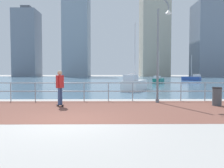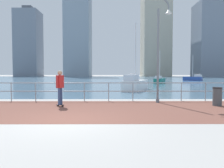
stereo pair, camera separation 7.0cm
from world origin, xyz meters
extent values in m
plane|color=#ADAAA5|center=(0.00, 40.00, 0.00)|extent=(220.00, 220.00, 0.00)
cube|color=brown|center=(0.00, 2.43, 0.00)|extent=(28.00, 5.93, 0.01)
cube|color=slate|center=(0.00, 50.39, 0.00)|extent=(180.00, 88.00, 0.00)
cylinder|color=#8C99A3|center=(-4.20, 5.39, 0.53)|extent=(0.05, 0.05, 1.06)
cylinder|color=#8C99A3|center=(-2.80, 5.39, 0.53)|extent=(0.05, 0.05, 1.06)
cylinder|color=#8C99A3|center=(-1.40, 5.39, 0.53)|extent=(0.05, 0.05, 1.06)
cylinder|color=#8C99A3|center=(0.00, 5.39, 0.53)|extent=(0.05, 0.05, 1.06)
cylinder|color=#8C99A3|center=(1.40, 5.39, 0.53)|extent=(0.05, 0.05, 1.06)
cylinder|color=#8C99A3|center=(2.80, 5.39, 0.53)|extent=(0.05, 0.05, 1.06)
cylinder|color=#8C99A3|center=(4.20, 5.39, 0.53)|extent=(0.05, 0.05, 1.06)
cylinder|color=#8C99A3|center=(5.60, 5.39, 0.53)|extent=(0.05, 0.05, 1.06)
cylinder|color=#8C99A3|center=(7.00, 5.39, 0.53)|extent=(0.05, 0.05, 1.06)
cylinder|color=#8C99A3|center=(0.00, 5.39, 1.06)|extent=(25.20, 0.06, 0.06)
cylinder|color=#8C99A3|center=(0.00, 5.39, 0.58)|extent=(25.20, 0.06, 0.06)
cylinder|color=slate|center=(4.11, 4.79, 0.10)|extent=(0.19, 0.19, 0.20)
cylinder|color=slate|center=(4.11, 4.79, 2.55)|extent=(0.12, 0.12, 5.11)
cylinder|color=slate|center=(4.44, 4.66, 5.52)|extent=(0.20, 0.15, 0.18)
cylinder|color=slate|center=(4.53, 4.62, 5.40)|extent=(0.18, 0.14, 0.19)
cylinder|color=slate|center=(4.59, 4.59, 5.25)|extent=(0.15, 0.13, 0.19)
cylinder|color=slate|center=(4.61, 4.59, 5.10)|extent=(0.11, 0.11, 0.17)
cone|color=silver|center=(4.61, 4.59, 4.90)|extent=(0.36, 0.36, 0.22)
cylinder|color=black|center=(-1.07, 3.36, 0.03)|extent=(0.07, 0.05, 0.06)
cylinder|color=black|center=(-1.05, 3.43, 0.03)|extent=(0.07, 0.05, 0.06)
cylinder|color=black|center=(-0.83, 3.27, 0.03)|extent=(0.07, 0.05, 0.06)
cylinder|color=black|center=(-0.81, 3.34, 0.03)|extent=(0.07, 0.05, 0.06)
cube|color=black|center=(-0.94, 3.35, 0.08)|extent=(0.41, 0.24, 0.02)
cylinder|color=#384C7A|center=(-0.97, 3.27, 0.50)|extent=(0.17, 0.17, 0.82)
cylinder|color=#384C7A|center=(-0.91, 3.42, 0.50)|extent=(0.17, 0.17, 0.82)
cube|color=red|center=(-0.94, 3.35, 1.22)|extent=(0.34, 0.40, 0.61)
cylinder|color=red|center=(-1.02, 3.13, 1.23)|extent=(0.12, 0.12, 0.58)
cylinder|color=red|center=(-0.86, 3.56, 1.23)|extent=(0.12, 0.12, 0.58)
sphere|color=tan|center=(-0.94, 3.35, 1.63)|extent=(0.23, 0.23, 0.23)
cylinder|color=#474C51|center=(6.82, 3.53, 0.42)|extent=(0.44, 0.44, 0.85)
cylinder|color=#262628|center=(6.82, 3.53, 0.89)|extent=(0.46, 0.46, 0.08)
cube|color=white|center=(3.81, 13.30, 0.47)|extent=(2.88, 4.58, 0.94)
cube|color=silver|center=(3.32, 12.08, 1.20)|extent=(1.47, 1.82, 0.52)
cylinder|color=silver|center=(3.81, 13.30, 3.55)|extent=(0.10, 0.10, 5.22)
cylinder|color=silver|center=(3.45, 12.41, 1.57)|extent=(0.81, 1.86, 0.08)
cube|color=#284799|center=(18.43, 39.48, 0.40)|extent=(3.60, 3.33, 0.80)
cube|color=silver|center=(19.28, 38.75, 1.03)|extent=(1.55, 1.50, 0.45)
cylinder|color=silver|center=(18.43, 39.48, 3.04)|extent=(0.09, 0.09, 4.47)
cylinder|color=silver|center=(19.06, 38.94, 1.34)|extent=(1.33, 1.16, 0.07)
cube|color=#197266|center=(9.00, 27.18, 0.38)|extent=(2.44, 3.69, 0.76)
cube|color=silver|center=(8.57, 26.21, 0.97)|extent=(1.22, 1.48, 0.42)
cylinder|color=silver|center=(9.00, 27.18, 2.87)|extent=(0.08, 0.08, 4.23)
cylinder|color=silver|center=(8.69, 26.47, 1.27)|extent=(0.71, 1.49, 0.07)
cube|color=slate|center=(-35.86, 97.86, 14.75)|extent=(10.29, 11.23, 29.51)
cube|color=#4E5560|center=(-35.86, 97.86, 30.51)|extent=(4.12, 4.49, 2.00)
cube|color=#8493A3|center=(-12.19, 91.23, 20.43)|extent=(10.16, 16.76, 40.87)
cube|color=#B2AD99|center=(21.53, 95.51, 18.33)|extent=(11.75, 13.92, 36.66)
cube|color=slate|center=(41.32, 79.68, 13.88)|extent=(15.02, 11.01, 27.76)
cube|color=#4E5560|center=(41.32, 79.68, 28.76)|extent=(6.01, 4.40, 2.00)
camera|label=1|loc=(1.45, -7.80, 1.65)|focal=36.86mm
camera|label=2|loc=(1.52, -7.80, 1.65)|focal=36.86mm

